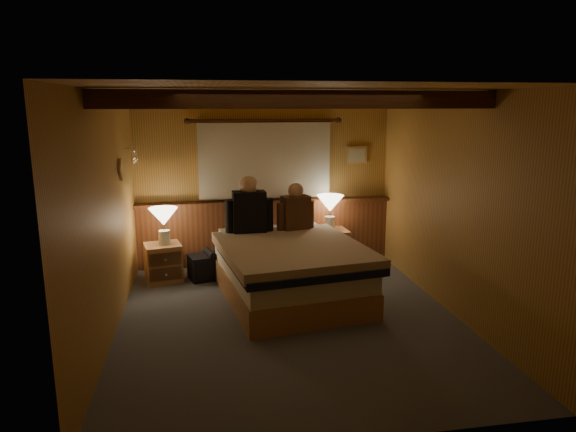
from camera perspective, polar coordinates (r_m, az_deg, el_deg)
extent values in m
plane|color=#494E57|center=(5.65, 0.18, -11.38)|extent=(4.20, 4.20, 0.00)
plane|color=gold|center=(5.18, 0.20, 13.76)|extent=(4.20, 4.20, 0.00)
plane|color=#C08F45|center=(7.33, -2.63, 3.90)|extent=(3.60, 0.00, 3.60)
plane|color=#C08F45|center=(5.29, -19.41, -0.06)|extent=(0.00, 4.20, 4.20)
plane|color=#C08F45|center=(5.86, 17.81, 1.20)|extent=(0.00, 4.20, 4.20)
plane|color=#C08F45|center=(3.30, 6.49, -6.63)|extent=(3.60, 0.00, 3.60)
cube|color=brown|center=(7.42, -2.52, -1.91)|extent=(3.60, 0.12, 0.90)
cube|color=brown|center=(7.26, -2.49, 1.58)|extent=(3.60, 0.22, 0.04)
cylinder|color=#4F2B13|center=(7.18, -2.62, 10.54)|extent=(2.10, 0.05, 0.05)
sphere|color=#4F2B13|center=(7.12, -11.17, 10.31)|extent=(0.08, 0.08, 0.08)
sphere|color=#4F2B13|center=(7.38, 5.64, 10.54)|extent=(0.08, 0.08, 0.08)
cube|color=beige|center=(7.22, -2.59, 6.17)|extent=(1.85, 0.08, 1.05)
cube|color=#4F2B13|center=(4.58, 1.52, 12.83)|extent=(3.60, 0.15, 0.16)
cube|color=#4F2B13|center=(6.06, -1.30, 12.69)|extent=(3.60, 0.15, 0.16)
cylinder|color=silver|center=(6.77, -17.03, 7.37)|extent=(0.03, 0.55, 0.03)
torus|color=silver|center=(6.63, -16.87, 6.25)|extent=(0.01, 0.21, 0.21)
torus|color=silver|center=(6.86, -16.64, 6.44)|extent=(0.01, 0.21, 0.21)
cube|color=tan|center=(7.55, 7.65, 6.73)|extent=(0.30, 0.03, 0.25)
cube|color=beige|center=(7.54, 7.68, 6.71)|extent=(0.24, 0.01, 0.19)
cube|color=#B2804C|center=(6.19, 0.14, -7.76)|extent=(1.74, 2.15, 0.29)
cube|color=silver|center=(6.10, 0.14, -5.42)|extent=(1.69, 2.11, 0.23)
cube|color=black|center=(5.84, 0.90, -4.74)|extent=(1.74, 1.77, 0.08)
cube|color=#D69693|center=(5.93, 0.50, -3.77)|extent=(1.81, 1.97, 0.12)
cube|color=silver|center=(6.66, -4.96, -2.20)|extent=(0.63, 0.42, 0.16)
cube|color=silver|center=(6.86, 1.10, -1.73)|extent=(0.63, 0.42, 0.16)
cube|color=#B2804C|center=(6.93, -13.68, -5.03)|extent=(0.52, 0.49, 0.49)
cube|color=brown|center=(6.72, -13.49, -4.69)|extent=(0.40, 0.10, 0.17)
cube|color=brown|center=(6.78, -13.41, -6.28)|extent=(0.40, 0.10, 0.17)
cylinder|color=silver|center=(6.72, -13.49, -4.69)|extent=(0.04, 0.04, 0.03)
cylinder|color=silver|center=(6.78, -13.41, -6.28)|extent=(0.04, 0.04, 0.03)
cube|color=#B2804C|center=(7.36, 4.66, -3.54)|extent=(0.51, 0.47, 0.53)
cube|color=brown|center=(7.15, 5.20, -3.15)|extent=(0.43, 0.05, 0.19)
cube|color=brown|center=(7.21, 5.17, -4.78)|extent=(0.43, 0.05, 0.19)
cylinder|color=silver|center=(7.15, 5.20, -3.15)|extent=(0.03, 0.03, 0.03)
cylinder|color=silver|center=(7.21, 5.17, -4.78)|extent=(0.03, 0.03, 0.03)
cylinder|color=silver|center=(6.83, -13.56, -2.32)|extent=(0.14, 0.14, 0.18)
cylinder|color=silver|center=(6.80, -13.62, -1.32)|extent=(0.02, 0.02, 0.10)
cone|color=#FFF0C6|center=(6.77, -13.68, -0.06)|extent=(0.37, 0.37, 0.23)
cylinder|color=silver|center=(7.29, 4.67, -0.77)|extent=(0.15, 0.15, 0.19)
cylinder|color=silver|center=(7.27, 4.68, 0.19)|extent=(0.03, 0.03, 0.10)
cone|color=#FFF0C6|center=(7.24, 4.71, 1.41)|extent=(0.38, 0.38, 0.23)
cube|color=black|center=(6.50, -4.32, 0.37)|extent=(0.42, 0.25, 0.55)
cylinder|color=black|center=(6.49, -6.43, -0.10)|extent=(0.13, 0.13, 0.44)
cylinder|color=black|center=(6.54, -2.23, 0.07)|extent=(0.13, 0.13, 0.44)
sphere|color=tan|center=(6.44, -4.37, 3.41)|extent=(0.24, 0.24, 0.24)
cube|color=#482D1D|center=(6.64, 0.85, 0.28)|extent=(0.39, 0.28, 0.46)
cylinder|color=#482D1D|center=(6.57, -0.78, -0.18)|extent=(0.11, 0.11, 0.37)
cylinder|color=#482D1D|center=(6.73, 2.44, 0.11)|extent=(0.11, 0.11, 0.37)
sphere|color=tan|center=(6.58, 0.86, 2.80)|extent=(0.20, 0.20, 0.20)
cube|color=black|center=(6.93, -8.64, -5.54)|extent=(0.61, 0.46, 0.32)
cylinder|color=black|center=(6.88, -8.69, -4.08)|extent=(0.17, 0.34, 0.09)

